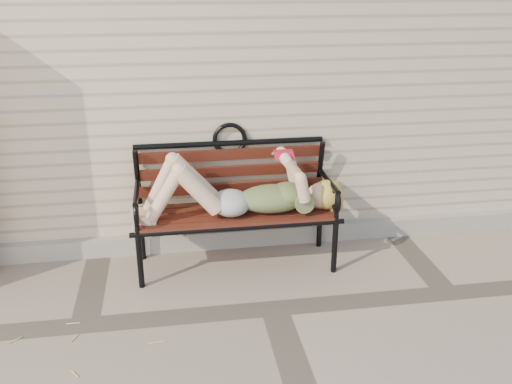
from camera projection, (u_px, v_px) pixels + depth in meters
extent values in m
plane|color=gray|center=(274.00, 308.00, 3.86)|extent=(80.00, 80.00, 0.00)
cube|color=#C5B49A|center=(224.00, 33.00, 6.07)|extent=(8.00, 4.00, 3.00)
cube|color=#A69F96|center=(253.00, 236.00, 4.73)|extent=(8.00, 0.10, 0.15)
cylinder|color=black|center=(140.00, 260.00, 4.04)|extent=(0.04, 0.04, 0.44)
cylinder|color=black|center=(142.00, 234.00, 4.44)|extent=(0.04, 0.04, 0.44)
cylinder|color=black|center=(335.00, 246.00, 4.25)|extent=(0.04, 0.04, 0.44)
cylinder|color=black|center=(320.00, 222.00, 4.65)|extent=(0.04, 0.04, 0.44)
cube|color=#582116|center=(236.00, 214.00, 4.27)|extent=(1.47, 0.47, 0.03)
cylinder|color=black|center=(239.00, 228.00, 4.08)|extent=(1.55, 0.04, 0.04)
cylinder|color=black|center=(232.00, 205.00, 4.48)|extent=(1.55, 0.04, 0.04)
torus|color=black|center=(230.00, 139.00, 4.39)|extent=(0.27, 0.03, 0.27)
ellipsoid|color=#0A354C|center=(272.00, 199.00, 4.24)|extent=(0.52, 0.30, 0.20)
ellipsoid|color=#0A354C|center=(287.00, 193.00, 4.24)|extent=(0.25, 0.29, 0.15)
ellipsoid|color=#BCBCC1|center=(231.00, 203.00, 4.20)|extent=(0.29, 0.33, 0.18)
sphere|color=#DCAD94|center=(321.00, 196.00, 4.29)|extent=(0.21, 0.21, 0.21)
ellipsoid|color=tan|center=(327.00, 195.00, 4.30)|extent=(0.24, 0.25, 0.22)
cube|color=#AF142E|center=(283.00, 151.00, 4.11)|extent=(0.14, 0.02, 0.02)
cube|color=white|center=(284.00, 156.00, 4.09)|extent=(0.14, 0.08, 0.05)
cube|color=white|center=(282.00, 153.00, 4.16)|extent=(0.14, 0.08, 0.05)
cube|color=#AF142E|center=(284.00, 156.00, 4.08)|extent=(0.15, 0.09, 0.05)
cube|color=#AF142E|center=(282.00, 152.00, 4.16)|extent=(0.15, 0.09, 0.05)
cylinder|color=#CCBB63|center=(84.00, 371.00, 3.25)|extent=(0.08, 0.05, 0.01)
cylinder|color=#CCBB63|center=(30.00, 372.00, 3.24)|extent=(0.01, 0.09, 0.01)
cylinder|color=#CCBB63|center=(100.00, 342.00, 3.51)|extent=(0.08, 0.06, 0.01)
cylinder|color=#CCBB63|center=(71.00, 317.00, 3.76)|extent=(0.04, 0.16, 0.01)
cylinder|color=#CCBB63|center=(46.00, 333.00, 3.60)|extent=(0.03, 0.12, 0.01)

